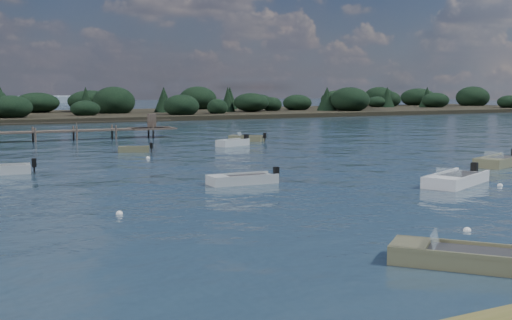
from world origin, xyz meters
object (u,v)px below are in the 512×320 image
dinghy_near_olive (468,261)px  dinghy_extra_a (247,139)px  dinghy_mid_white_b (500,163)px  dinghy_mid_white_a (456,182)px  dinghy_mid_grey (242,181)px  tender_far_white (134,150)px  tender_far_grey (4,171)px  tender_far_grey_b (233,144)px

dinghy_near_olive → dinghy_extra_a: dinghy_near_olive is taller
dinghy_near_olive → dinghy_mid_white_b: bearing=40.0°
dinghy_mid_white_a → dinghy_mid_grey: bearing=151.0°
dinghy_near_olive → tender_far_white: (1.10, 40.24, -0.02)m
tender_far_grey → tender_far_grey_b: (22.13, 11.44, 0.02)m
tender_far_grey_b → tender_far_white: 10.40m
dinghy_near_olive → dinghy_mid_white_a: size_ratio=0.83×
dinghy_near_olive → tender_far_white: size_ratio=1.60×
dinghy_mid_white_b → dinghy_mid_grey: bearing=178.1°
dinghy_mid_grey → dinghy_near_olive: bearing=-94.1°
tender_far_grey → tender_far_grey_b: bearing=27.3°
dinghy_near_olive → dinghy_mid_white_a: (12.36, 13.02, 0.01)m
dinghy_mid_white_b → dinghy_mid_white_a: bearing=-150.7°
dinghy_near_olive → dinghy_mid_white_b: dinghy_mid_white_b is taller
dinghy_extra_a → dinghy_mid_white_a: size_ratio=0.63×
dinghy_near_olive → dinghy_mid_grey: size_ratio=1.09×
tender_far_grey_b → dinghy_mid_white_a: 28.64m
dinghy_near_olive → tender_far_white: 40.25m
dinghy_near_olive → dinghy_mid_white_b: size_ratio=0.87×
tender_far_white → dinghy_mid_grey: (0.26, -21.12, 0.01)m
tender_far_grey → dinghy_near_olive: dinghy_near_olive is taller
dinghy_extra_a → tender_far_white: size_ratio=1.21×
dinghy_mid_grey → dinghy_mid_white_a: bearing=-29.0°
dinghy_near_olive → dinghy_mid_grey: 19.17m
tender_far_grey_b → tender_far_white: (-10.30, -1.41, -0.04)m
tender_far_white → tender_far_grey: bearing=-139.7°
dinghy_extra_a → dinghy_near_olive: bearing=-108.2°
tender_far_white → dinghy_mid_white_a: (11.26, -27.21, 0.03)m
dinghy_near_olive → dinghy_extra_a: bearing=71.8°
tender_far_grey_b → tender_far_grey: bearing=-152.7°
dinghy_mid_white_b → dinghy_mid_white_a: (-9.65, -5.42, -0.00)m
tender_far_grey → dinghy_near_olive: (10.73, -30.21, -0.00)m
tender_far_grey → dinghy_mid_grey: size_ratio=0.85×
dinghy_mid_white_b → dinghy_extra_a: bearing=103.8°
dinghy_mid_white_b → dinghy_mid_white_a: 11.07m
tender_far_white → dinghy_mid_grey: dinghy_mid_grey is taller
dinghy_extra_a → tender_far_white: dinghy_extra_a is taller
dinghy_mid_white_b → dinghy_mid_grey: dinghy_mid_white_b is taller
tender_far_grey_b → dinghy_mid_grey: tender_far_grey_b is taller
dinghy_near_olive → dinghy_mid_white_b: 28.72m
dinghy_near_olive → tender_far_grey_b: (11.40, 41.65, 0.02)m
tender_far_grey → dinghy_extra_a: 30.46m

